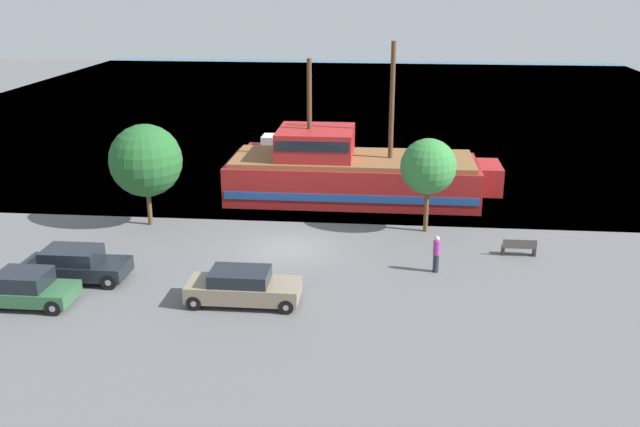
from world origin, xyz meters
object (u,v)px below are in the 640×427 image
object	(u,v)px
pirate_ship	(350,173)
parked_car_curb_mid	(75,264)
parked_car_curb_rear	(26,289)
parked_car_curb_front	(243,287)
fire_hydrant	(56,254)
moored_boat_dockside	(281,151)
bench_promenade_east	(519,247)
pedestrian_walking_near	(436,254)

from	to	relation	value
pirate_ship	parked_car_curb_mid	world-z (taller)	pirate_ship
parked_car_curb_rear	pirate_ship	bearing A→B (deg)	52.60
parked_car_curb_front	parked_car_curb_mid	bearing A→B (deg)	168.41
fire_hydrant	parked_car_curb_mid	bearing A→B (deg)	-47.17
parked_car_curb_front	parked_car_curb_mid	size ratio (longest dim) A/B	1.00
parked_car_curb_front	moored_boat_dockside	bearing A→B (deg)	94.76
parked_car_curb_rear	bench_promenade_east	size ratio (longest dim) A/B	2.39
fire_hydrant	bench_promenade_east	size ratio (longest dim) A/B	0.48
parked_car_curb_mid	parked_car_curb_rear	world-z (taller)	parked_car_curb_mid
pirate_ship	bench_promenade_east	distance (m)	12.19
parked_car_curb_mid	parked_car_curb_rear	bearing A→B (deg)	-109.06
parked_car_curb_mid	parked_car_curb_rear	size ratio (longest dim) A/B	1.20
moored_boat_dockside	bench_promenade_east	size ratio (longest dim) A/B	3.21
parked_car_curb_front	pedestrian_walking_near	bearing A→B (deg)	26.58
parked_car_curb_mid	pedestrian_walking_near	bearing A→B (deg)	8.70
parked_car_curb_mid	fire_hydrant	size ratio (longest dim) A/B	5.97
parked_car_curb_front	bench_promenade_east	size ratio (longest dim) A/B	2.87
moored_boat_dockside	parked_car_curb_rear	world-z (taller)	moored_boat_dockside
bench_promenade_east	moored_boat_dockside	bearing A→B (deg)	128.76
parked_car_curb_rear	bench_promenade_east	bearing A→B (deg)	19.63
parked_car_curb_front	fire_hydrant	bearing A→B (deg)	159.84
moored_boat_dockside	parked_car_curb_front	distance (m)	24.09
parked_car_curb_front	parked_car_curb_mid	world-z (taller)	parked_car_curb_mid
moored_boat_dockside	parked_car_curb_mid	distance (m)	23.15
pirate_ship	parked_car_curb_front	xyz separation A→B (m)	(-3.54, -15.01, -0.84)
pedestrian_walking_near	bench_promenade_east	bearing A→B (deg)	30.35
parked_car_curb_front	parked_car_curb_rear	distance (m)	8.77
parked_car_curb_mid	pirate_ship	bearing A→B (deg)	49.76
fire_hydrant	pedestrian_walking_near	bearing A→B (deg)	1.65
pirate_ship	parked_car_curb_front	world-z (taller)	pirate_ship
fire_hydrant	moored_boat_dockside	bearing A→B (deg)	69.70
moored_boat_dockside	bench_promenade_east	xyz separation A→B (m)	(14.12, -17.59, -0.25)
pirate_ship	parked_car_curb_rear	size ratio (longest dim) A/B	4.21
parked_car_curb_rear	bench_promenade_east	world-z (taller)	parked_car_curb_rear
parked_car_curb_rear	fire_hydrant	xyz separation A→B (m)	(-0.87, 4.53, -0.30)
moored_boat_dockside	parked_car_curb_rear	size ratio (longest dim) A/B	1.34
parked_car_curb_rear	fire_hydrant	distance (m)	4.63
bench_promenade_east	parked_car_curb_mid	bearing A→B (deg)	-166.42
parked_car_curb_front	fire_hydrant	world-z (taller)	parked_car_curb_front
parked_car_curb_rear	fire_hydrant	size ratio (longest dim) A/B	4.99
parked_car_curb_mid	bench_promenade_east	xyz separation A→B (m)	(19.93, 4.81, -0.30)
parked_car_curb_front	parked_car_curb_rear	xyz separation A→B (m)	(-8.71, -1.02, -0.00)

